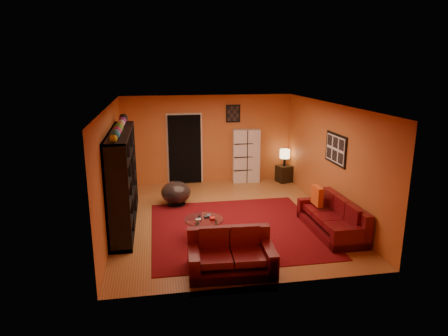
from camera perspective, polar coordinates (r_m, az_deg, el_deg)
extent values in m
plane|color=#915A2D|center=(9.37, 0.24, -7.05)|extent=(6.00, 6.00, 0.00)
plane|color=white|center=(8.75, 0.26, 8.98)|extent=(6.00, 6.00, 0.00)
plane|color=#BE6129|center=(11.87, -2.29, 4.12)|extent=(6.00, 0.00, 6.00)
plane|color=#BE6129|center=(6.17, 5.16, -5.93)|extent=(6.00, 0.00, 6.00)
plane|color=#BE6129|center=(8.90, -15.81, 0.00)|extent=(0.00, 6.00, 6.00)
plane|color=#BE6129|center=(9.72, 14.93, 1.27)|extent=(0.00, 6.00, 6.00)
cube|color=#51090E|center=(8.75, 1.70, -8.63)|extent=(3.60, 3.60, 0.01)
cube|color=black|center=(11.82, -5.62, 2.63)|extent=(0.95, 0.10, 2.04)
cube|color=black|center=(9.38, 15.69, 2.63)|extent=(0.03, 1.00, 0.70)
cube|color=black|center=(11.86, 1.31, 7.78)|extent=(0.42, 0.03, 0.52)
cube|color=black|center=(8.94, -14.27, -1.49)|extent=(0.45, 3.00, 2.10)
imported|color=black|center=(8.87, -13.96, -1.96)|extent=(0.96, 0.13, 0.55)
cube|color=#4D0A0F|center=(8.83, 15.01, -7.85)|extent=(0.81, 1.95, 0.32)
cube|color=#4D0A0F|center=(8.87, 16.92, -6.06)|extent=(0.20, 1.94, 0.85)
cube|color=#4D0A0F|center=(8.06, 17.74, -9.14)|extent=(0.79, 0.19, 0.62)
cube|color=#4D0A0F|center=(9.52, 12.83, -5.08)|extent=(0.79, 0.19, 0.62)
cube|color=#4D0A0F|center=(8.26, 16.44, -7.22)|extent=(0.58, 0.51, 0.12)
cube|color=#4D0A0F|center=(8.70, 14.90, -5.99)|extent=(0.58, 0.51, 0.12)
cube|color=#4D0A0F|center=(9.15, 13.51, -4.88)|extent=(0.58, 0.51, 0.12)
cube|color=#4D0A0F|center=(7.01, 1.03, -13.45)|extent=(1.50, 0.95, 0.32)
cube|color=#4D0A0F|center=(7.20, 0.65, -10.30)|extent=(1.47, 0.25, 0.85)
cube|color=#4D0A0F|center=(7.05, 6.31, -12.00)|extent=(0.22, 0.88, 0.62)
cube|color=#4D0A0F|center=(6.89, -4.37, -12.62)|extent=(0.22, 0.88, 0.62)
cube|color=#4D0A0F|center=(6.88, 3.41, -11.18)|extent=(0.56, 0.68, 0.12)
cube|color=#4D0A0F|center=(6.81, -1.25, -11.44)|extent=(0.56, 0.68, 0.12)
cube|color=#DB5118|center=(9.11, 13.16, -3.87)|extent=(0.12, 0.42, 0.42)
cylinder|color=silver|center=(8.20, -2.87, -7.32)|extent=(0.80, 0.80, 0.02)
cylinder|color=black|center=(8.28, -1.12, -8.57)|extent=(0.05, 0.05, 0.38)
cylinder|color=black|center=(8.47, -3.72, -8.04)|extent=(0.05, 0.05, 0.38)
cylinder|color=black|center=(8.08, -3.73, -9.22)|extent=(0.05, 0.05, 0.38)
cube|color=silver|center=(11.98, 3.16, 1.76)|extent=(0.82, 0.40, 1.60)
cylinder|color=black|center=(10.24, -6.83, -5.12)|extent=(0.44, 0.44, 0.03)
cylinder|color=black|center=(10.21, -6.85, -4.70)|extent=(0.06, 0.06, 0.15)
ellipsoid|color=#3D3537|center=(10.14, -6.89, -3.46)|extent=(0.75, 0.75, 0.56)
cube|color=black|center=(12.19, 8.57, -0.81)|extent=(0.49, 0.49, 0.50)
cylinder|color=black|center=(12.10, 8.64, 0.87)|extent=(0.08, 0.08, 0.24)
cylinder|color=#FED98C|center=(12.05, 8.68, 2.02)|extent=(0.30, 0.30, 0.26)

